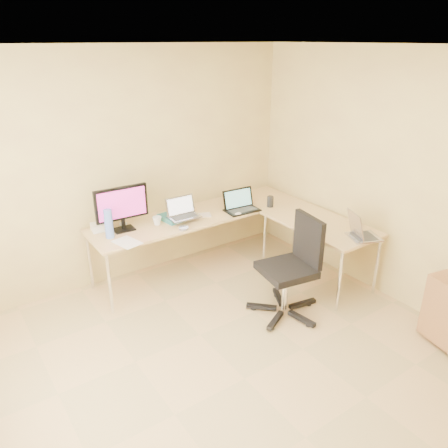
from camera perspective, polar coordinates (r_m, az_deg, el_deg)
floor at (r=3.91m, az=2.73°, el=-19.49°), size 4.50×4.50×0.00m
ceiling at (r=2.88m, az=3.77°, el=22.14°), size 4.50×4.50×0.00m
wall_back at (r=5.04m, az=-12.80°, el=7.02°), size 4.50×0.00×4.50m
wall_right at (r=4.69m, az=23.97°, el=4.40°), size 0.00×4.50×4.50m
desk_main at (r=5.33m, az=-3.06°, el=-2.27°), size 2.65×0.70×0.73m
desk_return at (r=5.20m, az=12.09°, el=-3.48°), size 0.70×1.30×0.73m
monitor at (r=4.76m, az=-13.16°, el=1.95°), size 0.58×0.20×0.49m
book_stack at (r=5.03m, az=-6.83°, el=0.82°), size 0.25×0.32×0.05m
laptop_center at (r=4.91m, az=-5.27°, el=2.07°), size 0.36×0.28×0.22m
laptop_black at (r=5.22m, az=2.39°, el=3.02°), size 0.42×0.32×0.25m
keyboard at (r=5.10m, az=-4.01°, el=1.08°), size 0.42×0.26×0.02m
mouse at (r=5.13m, az=1.84°, el=1.33°), size 0.09×0.06×0.03m
mug at (r=4.91m, az=-8.71°, el=0.43°), size 0.11×0.11×0.09m
cd_stack at (r=4.76m, az=-5.29°, el=-0.57°), size 0.13×0.13×0.03m
water_bottle at (r=4.65m, az=-14.78°, el=0.03°), size 0.11×0.11×0.31m
papers at (r=4.55m, az=-12.52°, el=-2.35°), size 0.26×0.33×0.01m
white_box at (r=4.90m, az=-15.66°, el=-0.32°), size 0.23×0.18×0.08m
desk_fan at (r=4.95m, az=-13.10°, el=1.21°), size 0.24×0.24×0.24m
black_cup at (r=5.40m, az=6.04°, el=2.93°), size 0.09×0.09×0.13m
laptop_return at (r=4.73m, az=17.93°, el=-0.41°), size 0.44×0.40×0.24m
office_chair at (r=4.45m, az=8.11°, el=-6.02°), size 0.73×0.73×1.06m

